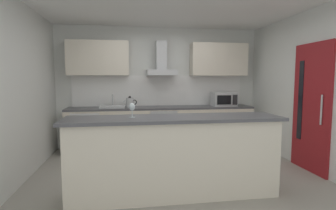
{
  "coord_description": "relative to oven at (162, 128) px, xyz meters",
  "views": [
    {
      "loc": [
        -0.73,
        -3.94,
        1.48
      ],
      "look_at": [
        -0.04,
        0.41,
        1.05
      ],
      "focal_mm": 28.28,
      "sensor_mm": 36.0,
      "label": 1
    }
  ],
  "objects": [
    {
      "name": "ground",
      "position": [
        -0.01,
        -1.53,
        -0.47
      ],
      "size": [
        5.4,
        4.76,
        0.02
      ],
      "primitive_type": "cube",
      "color": "gray"
    },
    {
      "name": "ceiling",
      "position": [
        -0.01,
        -1.53,
        2.15
      ],
      "size": [
        5.4,
        4.76,
        0.02
      ],
      "primitive_type": "cube",
      "color": "white"
    },
    {
      "name": "wall_back",
      "position": [
        -0.01,
        0.41,
        0.84
      ],
      "size": [
        5.4,
        0.12,
        2.6
      ],
      "primitive_type": "cube",
      "color": "silver",
      "rests_on": "ground"
    },
    {
      "name": "wall_left",
      "position": [
        -2.27,
        -1.53,
        0.84
      ],
      "size": [
        0.12,
        4.76,
        2.6
      ],
      "primitive_type": "cube",
      "color": "silver",
      "rests_on": "ground"
    },
    {
      "name": "wall_right",
      "position": [
        2.25,
        -1.53,
        0.84
      ],
      "size": [
        0.12,
        4.76,
        2.6
      ],
      "primitive_type": "cube",
      "color": "silver",
      "rests_on": "ground"
    },
    {
      "name": "backsplash_tile",
      "position": [
        -0.01,
        0.33,
        0.77
      ],
      "size": [
        3.74,
        0.02,
        0.66
      ],
      "primitive_type": "cube",
      "color": "white"
    },
    {
      "name": "counter_back",
      "position": [
        -0.01,
        0.03,
        -0.01
      ],
      "size": [
        3.87,
        0.6,
        0.9
      ],
      "color": "beige",
      "rests_on": "ground"
    },
    {
      "name": "counter_island",
      "position": [
        -0.16,
        -2.27,
        0.05
      ],
      "size": [
        2.69,
        0.64,
        1.01
      ],
      "color": "beige",
      "rests_on": "ground"
    },
    {
      "name": "upper_cabinets",
      "position": [
        -0.01,
        0.18,
        1.45
      ],
      "size": [
        3.82,
        0.32,
        0.7
      ],
      "color": "beige"
    },
    {
      "name": "side_door",
      "position": [
        2.17,
        -1.68,
        0.57
      ],
      "size": [
        0.08,
        0.85,
        2.05
      ],
      "color": "maroon",
      "rests_on": "ground"
    },
    {
      "name": "oven",
      "position": [
        0.0,
        0.0,
        0.0
      ],
      "size": [
        0.6,
        0.62,
        0.8
      ],
      "color": "slate",
      "rests_on": "ground"
    },
    {
      "name": "refrigerator",
      "position": [
        -1.53,
        -0.0,
        -0.03
      ],
      "size": [
        0.58,
        0.6,
        0.85
      ],
      "color": "white",
      "rests_on": "ground"
    },
    {
      "name": "microwave",
      "position": [
        1.34,
        -0.03,
        0.59
      ],
      "size": [
        0.5,
        0.38,
        0.3
      ],
      "color": "#B7BABC",
      "rests_on": "counter_back"
    },
    {
      "name": "sink",
      "position": [
        -1.02,
        0.01,
        0.47
      ],
      "size": [
        0.5,
        0.4,
        0.26
      ],
      "color": "silver",
      "rests_on": "counter_back"
    },
    {
      "name": "kettle",
      "position": [
        -0.67,
        -0.03,
        0.55
      ],
      "size": [
        0.29,
        0.15,
        0.24
      ],
      "color": "#B7BABC",
      "rests_on": "counter_back"
    },
    {
      "name": "range_hood",
      "position": [
        0.0,
        0.13,
        1.33
      ],
      "size": [
        0.62,
        0.45,
        0.72
      ],
      "color": "#B7BABC"
    },
    {
      "name": "wine_glass",
      "position": [
        -0.67,
        -2.23,
        0.68
      ],
      "size": [
        0.08,
        0.08,
        0.18
      ],
      "color": "silver",
      "rests_on": "counter_island"
    }
  ]
}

